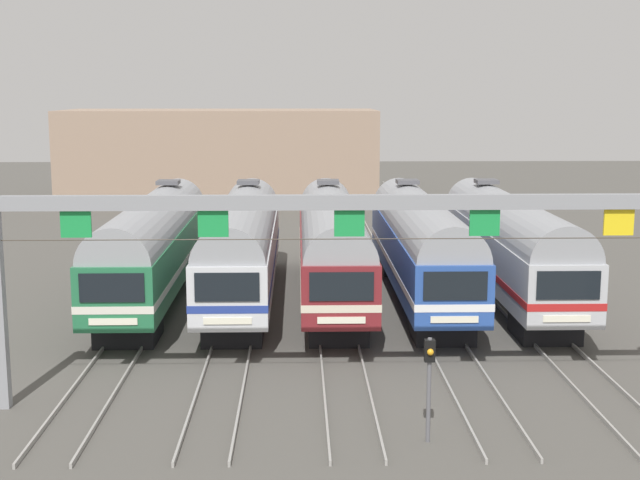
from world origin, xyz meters
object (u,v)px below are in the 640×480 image
Objects in this scene: commuter_train_silver at (243,243)px; yard_signal_mast at (429,370)px; commuter_train_stainless at (508,242)px; catenary_gantry at (349,236)px; commuter_train_green at (153,244)px; commuter_train_maroon at (332,243)px; commuter_train_blue at (420,243)px.

yard_signal_mast is at bearing -69.86° from commuter_train_silver.
commuter_train_stainless is 15.92m from catenary_gantry.
commuter_train_green and commuter_train_maroon have the same top height.
commuter_train_stainless is at bearing 0.00° from commuter_train_green.
commuter_train_silver is at bearing 106.60° from catenary_gantry.
commuter_train_silver is 4.02m from commuter_train_maroon.
commuter_train_blue is (8.05, 0.00, 0.00)m from commuter_train_silver.
commuter_train_silver is 0.85× the size of catenary_gantry.
commuter_train_silver is 1.00× the size of commuter_train_stainless.
commuter_train_green and commuter_train_silver have the same top height.
commuter_train_silver is 8.05m from commuter_train_blue.
commuter_train_maroon is at bearing 0.00° from commuter_train_green.
commuter_train_blue is 1.00× the size of commuter_train_stainless.
yard_signal_mast is (-2.01, -16.46, -0.63)m from commuter_train_blue.
commuter_train_blue is (12.07, 0.00, 0.00)m from commuter_train_green.
commuter_train_green is 8.05m from commuter_train_maroon.
commuter_train_maroon is 4.02m from commuter_train_blue.
commuter_train_blue is at bearing 0.00° from commuter_train_silver.
commuter_train_green is 16.10m from commuter_train_stainless.
commuter_train_green is at bearing 180.00° from commuter_train_blue.
commuter_train_maroon is 6.14× the size of yard_signal_mast.
commuter_train_stainless is at bearing 69.86° from yard_signal_mast.
commuter_train_green is at bearing 120.81° from catenary_gantry.
commuter_train_green is 1.00× the size of commuter_train_maroon.
commuter_train_blue is 0.85× the size of catenary_gantry.
commuter_train_stainless is 6.14× the size of yard_signal_mast.
commuter_train_blue is at bearing 83.03° from yard_signal_mast.
commuter_train_green is 1.00× the size of commuter_train_silver.
commuter_train_silver is at bearing 0.00° from commuter_train_green.
commuter_train_maroon is 1.00× the size of commuter_train_stainless.
catenary_gantry is at bearing 124.18° from yard_signal_mast.
yard_signal_mast is at bearing -58.57° from commuter_train_green.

